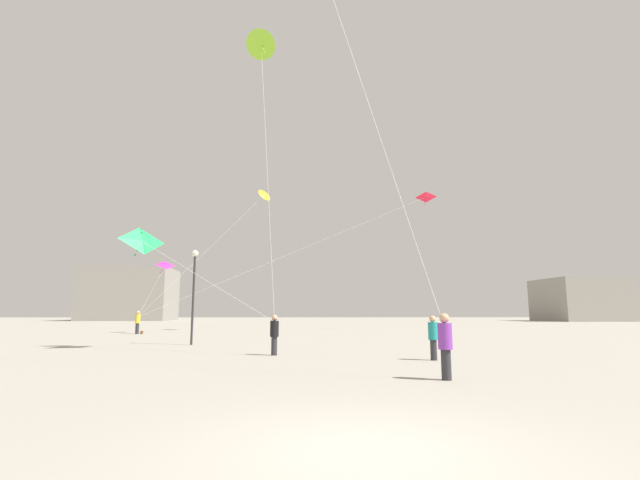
{
  "coord_description": "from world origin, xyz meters",
  "views": [
    {
      "loc": [
        -0.8,
        -5.95,
        1.69
      ],
      "look_at": [
        0.0,
        15.59,
        5.1
      ],
      "focal_mm": 25.68,
      "sensor_mm": 36.0,
      "label": 1
    }
  ],
  "objects_px": {
    "building_left_hall": "(131,294)",
    "handbag_beside_flyer": "(142,332)",
    "kite_crimson_delta": "(417,201)",
    "kite_magenta_delta": "(165,266)",
    "person_in_purple": "(445,343)",
    "kite_amber_diamond": "(264,195)",
    "person_in_teal": "(433,336)",
    "lamppost_east": "(194,281)",
    "kite_emerald_delta": "(143,242)",
    "person_in_black": "(274,333)",
    "person_in_yellow": "(138,321)",
    "kite_lime_diamond": "(261,45)",
    "building_centre_hall": "(579,300)"
  },
  "relations": [
    {
      "from": "building_centre_hall",
      "to": "person_in_teal",
      "type": "bearing_deg",
      "value": -124.64
    },
    {
      "from": "kite_emerald_delta",
      "to": "lamppost_east",
      "type": "xyz_separation_m",
      "value": [
        1.75,
        3.02,
        -1.64
      ]
    },
    {
      "from": "kite_emerald_delta",
      "to": "kite_lime_diamond",
      "type": "height_order",
      "value": "kite_lime_diamond"
    },
    {
      "from": "person_in_yellow",
      "to": "kite_emerald_delta",
      "type": "height_order",
      "value": "kite_emerald_delta"
    },
    {
      "from": "person_in_purple",
      "to": "kite_amber_diamond",
      "type": "bearing_deg",
      "value": -106.83
    },
    {
      "from": "building_left_hall",
      "to": "lamppost_east",
      "type": "bearing_deg",
      "value": -67.49
    },
    {
      "from": "person_in_black",
      "to": "building_centre_hall",
      "type": "bearing_deg",
      "value": 150.03
    },
    {
      "from": "person_in_teal",
      "to": "building_centre_hall",
      "type": "relative_size",
      "value": 0.11
    },
    {
      "from": "person_in_teal",
      "to": "kite_magenta_delta",
      "type": "relative_size",
      "value": 0.34
    },
    {
      "from": "person_in_purple",
      "to": "kite_emerald_delta",
      "type": "xyz_separation_m",
      "value": [
        -11.24,
        9.96,
        4.09
      ]
    },
    {
      "from": "person_in_purple",
      "to": "lamppost_east",
      "type": "distance_m",
      "value": 16.27
    },
    {
      "from": "kite_crimson_delta",
      "to": "building_centre_hall",
      "type": "distance_m",
      "value": 61.89
    },
    {
      "from": "person_in_teal",
      "to": "lamppost_east",
      "type": "distance_m",
      "value": 13.58
    },
    {
      "from": "kite_magenta_delta",
      "to": "kite_lime_diamond",
      "type": "bearing_deg",
      "value": -63.07
    },
    {
      "from": "person_in_black",
      "to": "lamppost_east",
      "type": "relative_size",
      "value": 0.32
    },
    {
      "from": "person_in_yellow",
      "to": "kite_lime_diamond",
      "type": "height_order",
      "value": "kite_lime_diamond"
    },
    {
      "from": "person_in_black",
      "to": "kite_magenta_delta",
      "type": "xyz_separation_m",
      "value": [
        -10.44,
        19.93,
        4.67
      ]
    },
    {
      "from": "person_in_teal",
      "to": "kite_lime_diamond",
      "type": "bearing_deg",
      "value": 44.22
    },
    {
      "from": "kite_lime_diamond",
      "to": "person_in_purple",
      "type": "bearing_deg",
      "value": -54.83
    },
    {
      "from": "kite_lime_diamond",
      "to": "kite_amber_diamond",
      "type": "bearing_deg",
      "value": 94.35
    },
    {
      "from": "person_in_black",
      "to": "kite_emerald_delta",
      "type": "height_order",
      "value": "kite_emerald_delta"
    },
    {
      "from": "handbag_beside_flyer",
      "to": "lamppost_east",
      "type": "bearing_deg",
      "value": -61.25
    },
    {
      "from": "person_in_yellow",
      "to": "person_in_black",
      "type": "relative_size",
      "value": 1.14
    },
    {
      "from": "kite_amber_diamond",
      "to": "building_left_hall",
      "type": "height_order",
      "value": "kite_amber_diamond"
    },
    {
      "from": "person_in_yellow",
      "to": "kite_crimson_delta",
      "type": "xyz_separation_m",
      "value": [
        24.29,
        6.38,
        11.58
      ]
    },
    {
      "from": "kite_emerald_delta",
      "to": "building_left_hall",
      "type": "height_order",
      "value": "building_left_hall"
    },
    {
      "from": "person_in_purple",
      "to": "lamppost_east",
      "type": "height_order",
      "value": "lamppost_east"
    },
    {
      "from": "kite_crimson_delta",
      "to": "kite_amber_diamond",
      "type": "height_order",
      "value": "kite_crimson_delta"
    },
    {
      "from": "handbag_beside_flyer",
      "to": "person_in_teal",
      "type": "bearing_deg",
      "value": -49.94
    },
    {
      "from": "person_in_yellow",
      "to": "person_in_teal",
      "type": "bearing_deg",
      "value": 90.26
    },
    {
      "from": "kite_magenta_delta",
      "to": "handbag_beside_flyer",
      "type": "distance_m",
      "value": 5.7
    },
    {
      "from": "person_in_teal",
      "to": "kite_lime_diamond",
      "type": "distance_m",
      "value": 15.16
    },
    {
      "from": "person_in_teal",
      "to": "kite_magenta_delta",
      "type": "height_order",
      "value": "kite_magenta_delta"
    },
    {
      "from": "building_left_hall",
      "to": "handbag_beside_flyer",
      "type": "distance_m",
      "value": 65.35
    },
    {
      "from": "kite_lime_diamond",
      "to": "kite_emerald_delta",
      "type": "bearing_deg",
      "value": 160.97
    },
    {
      "from": "kite_crimson_delta",
      "to": "building_centre_hall",
      "type": "height_order",
      "value": "kite_crimson_delta"
    },
    {
      "from": "person_in_black",
      "to": "person_in_teal",
      "type": "relative_size",
      "value": 1.01
    },
    {
      "from": "kite_emerald_delta",
      "to": "lamppost_east",
      "type": "bearing_deg",
      "value": 59.9
    },
    {
      "from": "person_in_yellow",
      "to": "building_left_hall",
      "type": "distance_m",
      "value": 65.26
    },
    {
      "from": "person_in_purple",
      "to": "person_in_black",
      "type": "distance_m",
      "value": 8.39
    },
    {
      "from": "lamppost_east",
      "to": "building_left_hall",
      "type": "bearing_deg",
      "value": 112.51
    },
    {
      "from": "person_in_black",
      "to": "kite_amber_diamond",
      "type": "relative_size",
      "value": 0.13
    },
    {
      "from": "person_in_yellow",
      "to": "kite_lime_diamond",
      "type": "bearing_deg",
      "value": 81.96
    },
    {
      "from": "kite_crimson_delta",
      "to": "building_centre_hall",
      "type": "xyz_separation_m",
      "value": [
        42.56,
        44.13,
        -8.51
      ]
    },
    {
      "from": "kite_emerald_delta",
      "to": "handbag_beside_flyer",
      "type": "xyz_separation_m",
      "value": [
        -5.09,
        15.5,
        -4.88
      ]
    },
    {
      "from": "person_in_teal",
      "to": "kite_crimson_delta",
      "type": "height_order",
      "value": "kite_crimson_delta"
    },
    {
      "from": "person_in_yellow",
      "to": "person_in_purple",
      "type": "xyz_separation_m",
      "value": [
        16.68,
        -25.36,
        -0.08
      ]
    },
    {
      "from": "person_in_black",
      "to": "kite_magenta_delta",
      "type": "relative_size",
      "value": 0.35
    },
    {
      "from": "person_in_teal",
      "to": "kite_amber_diamond",
      "type": "distance_m",
      "value": 29.46
    },
    {
      "from": "kite_crimson_delta",
      "to": "kite_magenta_delta",
      "type": "xyz_separation_m",
      "value": [
        -22.82,
        -4.91,
        -7.04
      ]
    }
  ]
}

